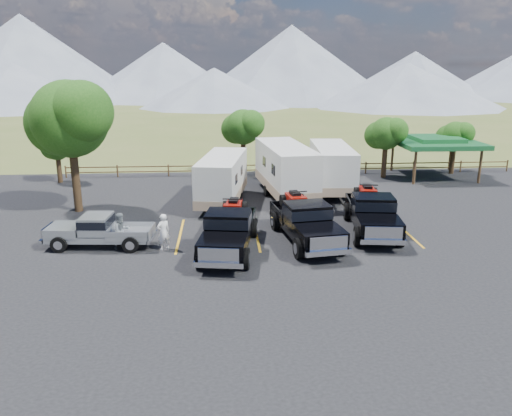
{
  "coord_description": "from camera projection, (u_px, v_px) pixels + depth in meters",
  "views": [
    {
      "loc": [
        -3.73,
        -20.84,
        8.64
      ],
      "look_at": [
        -2.05,
        3.5,
        1.6
      ],
      "focal_mm": 35.0,
      "sensor_mm": 36.0,
      "label": 1
    }
  ],
  "objects": [
    {
      "name": "person_b",
      "position": [
        122.0,
        231.0,
        24.02
      ],
      "size": [
        1.09,
        1.08,
        1.77
      ],
      "primitive_type": "imported",
      "rotation": [
        0.0,
        0.0,
        0.75
      ],
      "color": "slate",
      "rests_on": "asphalt_lot"
    },
    {
      "name": "rig_left",
      "position": [
        229.0,
        229.0,
        23.74
      ],
      "size": [
        3.1,
        6.87,
        2.21
      ],
      "rotation": [
        0.0,
        0.0,
        -0.15
      ],
      "color": "black",
      "rests_on": "asphalt_lot"
    },
    {
      "name": "trailer_left",
      "position": [
        222.0,
        179.0,
        31.57
      ],
      "size": [
        3.46,
        8.88,
        3.07
      ],
      "rotation": [
        0.0,
        0.0,
        -0.17
      ],
      "color": "silver",
      "rests_on": "asphalt_lot"
    },
    {
      "name": "trailer_right",
      "position": [
        332.0,
        168.0,
        34.66
      ],
      "size": [
        2.86,
        9.21,
        3.19
      ],
      "rotation": [
        0.0,
        0.0,
        -0.07
      ],
      "color": "silver",
      "rests_on": "asphalt_lot"
    },
    {
      "name": "rail_fence",
      "position": [
        293.0,
        168.0,
        40.32
      ],
      "size": [
        36.12,
        0.12,
        1.0
      ],
      "color": "brown",
      "rests_on": "ground"
    },
    {
      "name": "tree_north",
      "position": [
        243.0,
        127.0,
        39.65
      ],
      "size": [
        3.46,
        3.24,
        5.25
      ],
      "color": "black",
      "rests_on": "ground"
    },
    {
      "name": "tree_ne_b",
      "position": [
        455.0,
        136.0,
        40.01
      ],
      "size": [
        2.77,
        2.59,
        4.27
      ],
      "color": "black",
      "rests_on": "ground"
    },
    {
      "name": "mountain_range",
      "position": [
        204.0,
        68.0,
        121.51
      ],
      "size": [
        209.0,
        71.0,
        20.0
      ],
      "color": "slate",
      "rests_on": "ground"
    },
    {
      "name": "pickup_silver",
      "position": [
        100.0,
        230.0,
        24.26
      ],
      "size": [
        5.42,
        2.2,
        1.59
      ],
      "rotation": [
        0.0,
        0.0,
        -1.65
      ],
      "color": "#9A9EA2",
      "rests_on": "asphalt_lot"
    },
    {
      "name": "rig_center",
      "position": [
        305.0,
        220.0,
        25.03
      ],
      "size": [
        3.14,
        6.97,
        2.25
      ],
      "rotation": [
        0.0,
        0.0,
        0.15
      ],
      "color": "black",
      "rests_on": "asphalt_lot"
    },
    {
      "name": "trailer_center",
      "position": [
        285.0,
        170.0,
        33.21
      ],
      "size": [
        3.53,
        10.04,
        3.47
      ],
      "rotation": [
        0.0,
        0.0,
        0.12
      ],
      "color": "silver",
      "rests_on": "asphalt_lot"
    },
    {
      "name": "rig_right",
      "position": [
        372.0,
        212.0,
        26.44
      ],
      "size": [
        3.04,
        6.97,
        2.25
      ],
      "rotation": [
        0.0,
        0.0,
        -0.13
      ],
      "color": "black",
      "rests_on": "asphalt_lot"
    },
    {
      "name": "tree_nw_small",
      "position": [
        56.0,
        146.0,
        37.09
      ],
      "size": [
        2.59,
        2.43,
        3.85
      ],
      "color": "black",
      "rests_on": "ground"
    },
    {
      "name": "person_a",
      "position": [
        163.0,
        232.0,
        23.83
      ],
      "size": [
        0.78,
        0.71,
        1.79
      ],
      "primitive_type": "imported",
      "rotation": [
        0.0,
        0.0,
        3.71
      ],
      "color": "white",
      "rests_on": "asphalt_lot"
    },
    {
      "name": "asphalt_lot",
      "position": [
        297.0,
        240.0,
        25.49
      ],
      "size": [
        44.0,
        34.0,
        0.04
      ],
      "primitive_type": "cube",
      "color": "black",
      "rests_on": "ground"
    },
    {
      "name": "tree_ne_a",
      "position": [
        386.0,
        134.0,
        38.56
      ],
      "size": [
        3.11,
        2.92,
        4.76
      ],
      "color": "black",
      "rests_on": "ground"
    },
    {
      "name": "pavilion",
      "position": [
        436.0,
        142.0,
        39.01
      ],
      "size": [
        6.2,
        6.2,
        3.22
      ],
      "color": "brown",
      "rests_on": "ground"
    },
    {
      "name": "ground",
      "position": [
        306.0,
        262.0,
        22.62
      ],
      "size": [
        320.0,
        320.0,
        0.0
      ],
      "primitive_type": "plane",
      "color": "#485825",
      "rests_on": "ground"
    },
    {
      "name": "stall_lines",
      "position": [
        294.0,
        233.0,
        26.45
      ],
      "size": [
        12.12,
        5.5,
        0.01
      ],
      "color": "gold",
      "rests_on": "asphalt_lot"
    },
    {
      "name": "tree_big_nw",
      "position": [
        69.0,
        119.0,
        28.89
      ],
      "size": [
        5.54,
        5.18,
        7.84
      ],
      "color": "black",
      "rests_on": "ground"
    }
  ]
}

